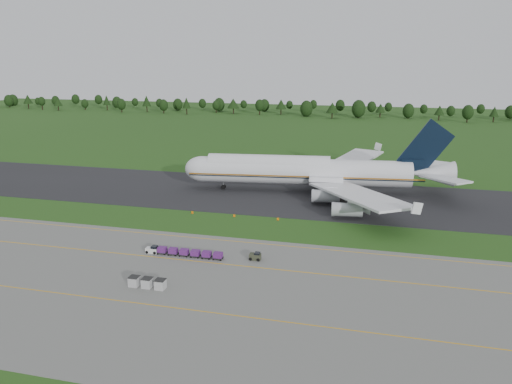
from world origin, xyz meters
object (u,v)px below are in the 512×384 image
(utility_cart, at_px, (255,257))
(baggage_train, at_px, (183,252))
(aircraft, at_px, (309,171))
(uld_row, at_px, (147,283))
(edge_markers, at_px, (234,216))

(utility_cart, bearing_deg, baggage_train, -173.79)
(aircraft, bearing_deg, uld_row, -104.47)
(utility_cart, relative_size, edge_markers, 0.10)
(uld_row, bearing_deg, utility_cart, 47.21)
(baggage_train, relative_size, uld_row, 2.45)
(uld_row, height_order, edge_markers, uld_row)
(aircraft, distance_m, baggage_train, 56.58)
(utility_cart, bearing_deg, aircraft, 86.91)
(utility_cart, xyz_separation_m, edge_markers, (-11.44, 24.57, -0.37))
(uld_row, bearing_deg, baggage_train, 87.78)
(baggage_train, bearing_deg, edge_markers, 83.95)
(aircraft, relative_size, utility_cart, 35.51)
(uld_row, xyz_separation_m, edge_markers, (3.33, 40.52, -0.63))
(uld_row, distance_m, edge_markers, 40.66)
(aircraft, bearing_deg, utility_cart, -93.09)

